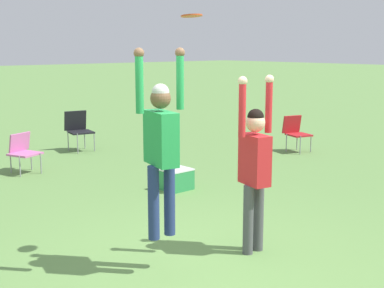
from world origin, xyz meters
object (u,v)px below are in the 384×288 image
(camping_chair_0, at_px, (296,131))
(cooler_box, at_px, (177,179))
(camping_chair_2, at_px, (78,127))
(frisbee, at_px, (192,16))
(person_defending, at_px, (255,161))
(camping_chair_1, at_px, (23,150))
(person_jumping, at_px, (161,140))

(camping_chair_0, relative_size, cooler_box, 1.74)
(camping_chair_0, bearing_deg, camping_chair_2, -25.46)
(frisbee, relative_size, camping_chair_2, 0.25)
(person_defending, bearing_deg, camping_chair_2, -179.45)
(frisbee, bearing_deg, camping_chair_1, 85.97)
(person_defending, xyz_separation_m, camping_chair_2, (1.59, 6.85, -0.55))
(person_jumping, bearing_deg, camping_chair_2, -8.93)
(person_jumping, bearing_deg, camping_chair_0, -49.88)
(person_jumping, xyz_separation_m, person_defending, (1.14, -0.28, -0.34))
(camping_chair_0, relative_size, camping_chair_1, 1.10)
(camping_chair_0, distance_m, camping_chair_2, 4.99)
(camping_chair_1, height_order, cooler_box, camping_chair_1)
(camping_chair_0, bearing_deg, person_jumping, 43.78)
(person_defending, distance_m, camping_chair_2, 7.05)
(camping_chair_0, distance_m, cooler_box, 4.23)
(person_jumping, xyz_separation_m, camping_chair_1, (0.83, 5.33, -0.99))
(camping_chair_0, bearing_deg, camping_chair_1, -3.82)
(person_defending, height_order, camping_chair_0, person_defending)
(camping_chair_0, bearing_deg, frisbee, 45.19)
(person_jumping, height_order, camping_chair_0, person_jumping)
(frisbee, relative_size, camping_chair_0, 0.28)
(frisbee, bearing_deg, person_jumping, -174.25)
(person_defending, distance_m, camping_chair_0, 6.32)
(person_jumping, xyz_separation_m, camping_chair_2, (2.73, 6.57, -0.89))
(person_defending, bearing_deg, cooler_box, 171.65)
(person_defending, xyz_separation_m, camping_chair_1, (-0.30, 5.61, -0.65))
(camping_chair_0, relative_size, camping_chair_2, 0.90)
(person_defending, bearing_deg, camping_chair_1, -163.27)
(camping_chair_1, relative_size, camping_chair_2, 0.82)
(camping_chair_2, bearing_deg, person_defending, 88.68)
(camping_chair_1, xyz_separation_m, cooler_box, (1.40, -2.89, -0.26))
(camping_chair_1, bearing_deg, frisbee, 65.13)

